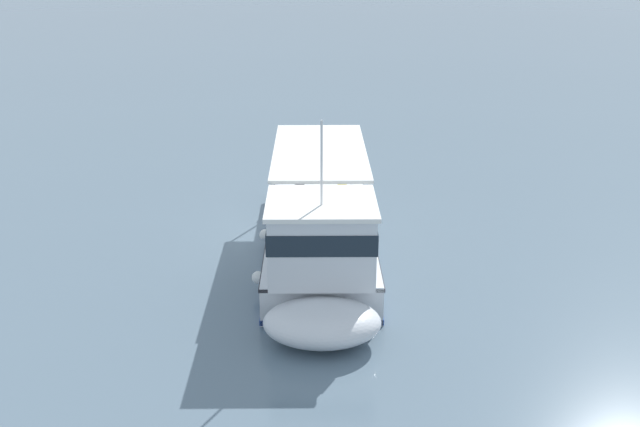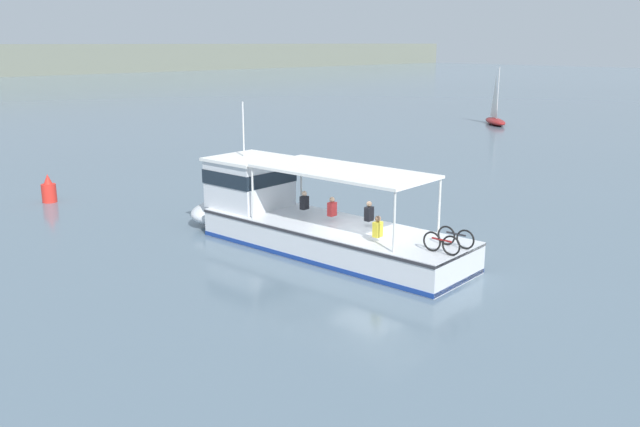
# 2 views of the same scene
# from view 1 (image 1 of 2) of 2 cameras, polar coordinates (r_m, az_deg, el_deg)

# --- Properties ---
(ground_plane) EXTENTS (400.00, 400.00, 0.00)m
(ground_plane) POSITION_cam_1_polar(r_m,az_deg,el_deg) (26.09, -1.42, -1.40)
(ground_plane) COLOR slate
(ferry_main) EXTENTS (4.35, 13.00, 5.32)m
(ferry_main) POSITION_cam_1_polar(r_m,az_deg,el_deg) (22.91, 0.01, -1.77)
(ferry_main) COLOR silver
(ferry_main) RESTS_ON ground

